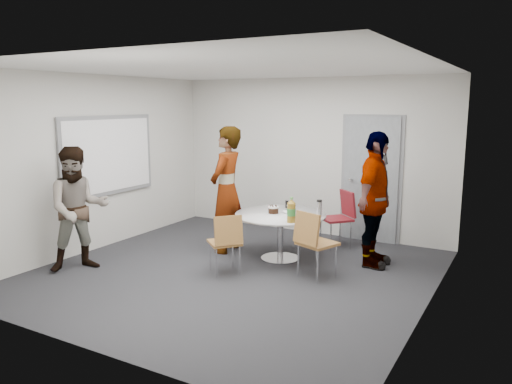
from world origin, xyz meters
The scene contains 15 objects.
floor centered at (0.00, 0.00, 0.00)m, with size 5.00×5.00×0.00m, color black.
ceiling centered at (0.00, 0.00, 2.70)m, with size 5.00×5.00×0.00m, color silver.
wall_back centered at (0.00, 2.50, 1.35)m, with size 5.00×5.00×0.00m, color beige.
wall_left centered at (-2.50, 0.00, 1.35)m, with size 5.00×5.00×0.00m, color beige.
wall_right centered at (2.50, 0.00, 1.35)m, with size 5.00×5.00×0.00m, color beige.
wall_front centered at (0.00, -2.50, 1.35)m, with size 5.00×5.00×0.00m, color beige.
door centered at (1.10, 2.48, 1.03)m, with size 1.02×0.17×2.12m.
whiteboard centered at (-2.46, 0.20, 1.45)m, with size 0.04×1.90×1.25m.
table centered at (0.30, 0.81, 0.60)m, with size 1.32×1.32×1.03m.
chair_near_left centered at (-0.05, -0.14, 0.50)m, with size 0.58×0.57×0.83m.
chair_near_right centered at (1.01, 0.29, 0.55)m, with size 0.56×0.59×0.90m.
chair_far centered at (0.82, 1.88, 0.55)m, with size 0.62×0.63×0.90m.
person_main centered at (-0.64, 0.80, 0.96)m, with size 0.70×0.46×1.93m, color #A5C6EA.
person_left centered at (-1.93, -0.92, 0.85)m, with size 0.83×0.64×1.70m, color white.
person_right centered at (1.53, 1.21, 0.95)m, with size 1.11×0.46×1.89m, color black.
Camera 1 is at (3.43, -5.49, 2.27)m, focal length 35.00 mm.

